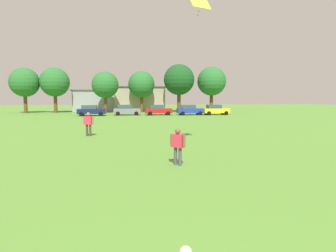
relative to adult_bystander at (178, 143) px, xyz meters
name	(u,v)px	position (x,y,z in m)	size (l,w,h in m)	color
ground_plane	(129,124)	(-1.60, 19.43, -0.95)	(160.00, 160.00, 0.00)	#568C33
adult_bystander	(178,143)	(0.00, 0.00, 0.00)	(0.58, 0.58, 1.61)	#4C4C51
bystander_near_trees	(88,122)	(-4.85, 10.21, 0.11)	(0.81, 0.50, 1.79)	#3F3833
kite	(200,3)	(1.89, 3.65, 7.02)	(1.30, 0.91, 1.12)	yellow
parked_car_navy_0	(91,110)	(-7.14, 34.40, -0.10)	(4.30, 2.02, 1.68)	#141E4C
parked_car_gray_1	(126,110)	(-1.60, 35.01, -0.10)	(4.30, 2.02, 1.68)	slate
parked_car_red_2	(158,110)	(3.50, 34.47, -0.10)	(4.30, 2.02, 1.68)	red
parked_car_blue_3	(190,110)	(8.69, 33.83, -0.10)	(4.30, 2.02, 1.68)	#1E38AD
parked_car_yellow_4	(215,110)	(12.97, 33.50, -0.10)	(4.30, 2.02, 1.68)	yellow
tree_far_left	(24,82)	(-19.85, 44.35, 4.64)	(5.32, 5.32, 8.29)	brown
tree_left	(55,82)	(-14.61, 44.56, 4.73)	(5.40, 5.40, 8.42)	brown
tree_center_left	(105,85)	(-5.29, 42.12, 4.19)	(4.89, 4.89, 7.62)	brown
tree_center_right	(141,84)	(1.50, 43.89, 4.40)	(5.09, 5.09, 7.94)	brown
tree_right	(179,80)	(8.73, 43.09, 5.31)	(5.96, 5.96, 9.28)	brown
tree_far_right	(212,81)	(15.60, 43.93, 5.12)	(5.77, 5.77, 9.00)	brown
house_left	(139,99)	(1.34, 50.27, 1.61)	(10.64, 8.69, 5.12)	tan
house_right	(100,101)	(-6.87, 50.27, 1.26)	(10.67, 7.49, 4.41)	#9999A3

